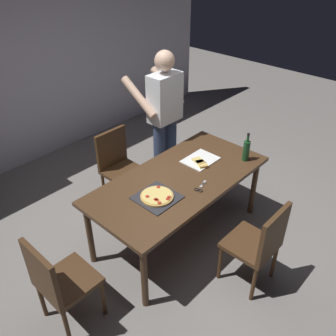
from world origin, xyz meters
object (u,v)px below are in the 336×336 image
Objects in this scene: person_serving_pizza at (164,116)px; kitchen_scissors at (200,188)px; dining_table at (179,184)px; chair_far_side at (118,163)px; wine_bottle at (246,150)px; chair_near_camera at (260,242)px; pepperoni_pizza_on_tray at (157,197)px; chair_left_end at (58,280)px.

person_serving_pizza reaches higher than kitchen_scissors.
person_serving_pizza is at bearing 52.72° from dining_table.
dining_table is 0.96m from chair_far_side.
person_serving_pizza reaches higher than dining_table.
wine_bottle is 1.59× the size of kitchen_scissors.
person_serving_pizza is (0.55, -0.22, 0.49)m from chair_far_side.
chair_near_camera is 0.73m from kitchen_scissors.
wine_bottle is (0.73, 0.65, 0.36)m from chair_near_camera.
person_serving_pizza reaches higher than wine_bottle.
person_serving_pizza is at bearing 99.97° from wine_bottle.
chair_near_camera is 1.88m from chair_far_side.
wine_bottle is at bearing -21.85° from dining_table.
person_serving_pizza is at bearing -21.87° from chair_far_side.
pepperoni_pizza_on_tray is 1.82× the size of kitchen_scissors.
chair_near_camera is 0.51× the size of person_serving_pizza.
chair_left_end reaches higher than pepperoni_pizza_on_tray.
person_serving_pizza is at bearing 71.73° from chair_near_camera.
dining_table is at bearing -90.00° from chair_far_side.
chair_near_camera is at bearing -90.42° from kitchen_scissors.
chair_left_end reaches higher than kitchen_scissors.
chair_left_end is at bearing -159.95° from person_serving_pizza.
chair_near_camera is 1.71m from chair_left_end.
chair_far_side is at bearing 120.52° from wine_bottle.
kitchen_scissors is (1.43, -0.26, 0.24)m from chair_left_end.
person_serving_pizza is 1.14m from kitchen_scissors.
chair_near_camera is 2.48× the size of pepperoni_pizza_on_tray.
chair_far_side is at bearing 90.24° from kitchen_scissors.
chair_left_end is (-1.43, -0.94, 0.00)m from chair_far_side.
wine_bottle reaches higher than dining_table.
dining_table is at bearing 91.11° from kitchen_scissors.
chair_left_end is 2.85× the size of wine_bottle.
kitchen_scissors is at bearing -27.26° from pepperoni_pizza_on_tray.
kitchen_scissors is at bearing 89.58° from chair_near_camera.
kitchen_scissors is at bearing -119.06° from person_serving_pizza.
dining_table is at bearing 0.00° from chair_left_end.
pepperoni_pizza_on_tray is 1.13m from wine_bottle.
dining_table is at bearing 9.27° from pepperoni_pizza_on_tray.
wine_bottle is at bearing -7.71° from chair_left_end.
chair_far_side is (0.00, 1.88, 0.00)m from chair_near_camera.
chair_far_side is 1.00× the size of chair_left_end.
dining_table is at bearing -127.28° from person_serving_pizza.
chair_left_end reaches higher than dining_table.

